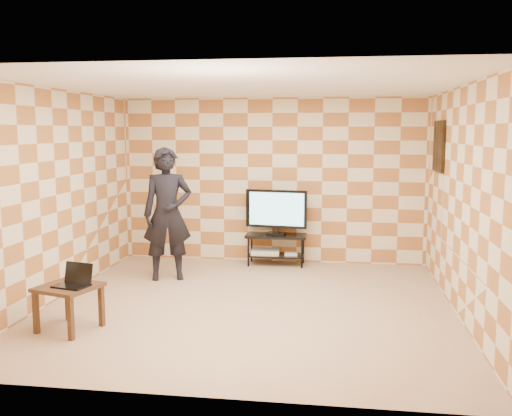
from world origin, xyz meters
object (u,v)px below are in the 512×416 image
object	(u,v)px
tv_stand	(276,243)
side_table	(69,293)
tv	(276,210)
person	(167,214)

from	to	relation	value
tv_stand	side_table	distance (m)	3.86
tv	side_table	xyz separation A→B (m)	(-1.92, -3.35, -0.49)
side_table	tv	bearing A→B (deg)	60.27
tv_stand	tv	distance (m)	0.54
tv	person	xyz separation A→B (m)	(-1.48, -1.09, 0.06)
tv	person	distance (m)	1.84
side_table	person	bearing A→B (deg)	79.02
side_table	person	size ratio (longest dim) A/B	0.37
tv	side_table	world-z (taller)	tv
tv_stand	tv	size ratio (longest dim) A/B	0.98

